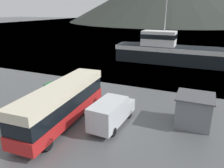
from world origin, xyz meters
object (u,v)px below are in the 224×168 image
object	(u,v)px
tour_bus	(62,102)
storage_bin	(52,88)
delivery_van	(111,112)
dock_kiosk	(194,110)
fishing_boat	(166,51)

from	to	relation	value
tour_bus	storage_bin	size ratio (longest dim) A/B	7.77
tour_bus	delivery_van	size ratio (longest dim) A/B	2.02
delivery_van	storage_bin	size ratio (longest dim) A/B	3.86
delivery_van	dock_kiosk	size ratio (longest dim) A/B	1.82
fishing_boat	storage_bin	size ratio (longest dim) A/B	13.06
tour_bus	fishing_boat	world-z (taller)	fishing_boat
fishing_boat	dock_kiosk	bearing A→B (deg)	15.51
tour_bus	fishing_boat	xyz separation A→B (m)	(3.90, 25.50, 0.28)
tour_bus	delivery_van	world-z (taller)	tour_bus
tour_bus	dock_kiosk	distance (m)	10.84
fishing_boat	dock_kiosk	size ratio (longest dim) A/B	6.18
dock_kiosk	fishing_boat	bearing A→B (deg)	105.98
storage_bin	dock_kiosk	distance (m)	15.56
tour_bus	storage_bin	distance (m)	7.71
tour_bus	dock_kiosk	world-z (taller)	tour_bus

